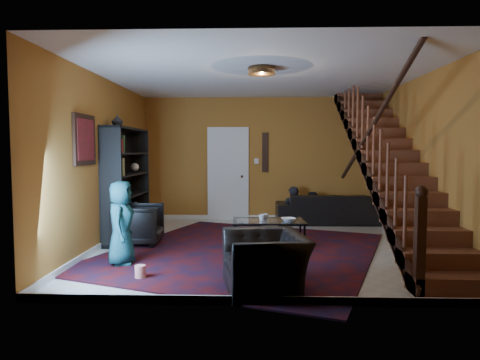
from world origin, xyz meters
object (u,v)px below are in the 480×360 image
at_px(bookshelf, 127,185).
at_px(sofa, 327,209).
at_px(armchair_left, 139,225).
at_px(armchair_right, 265,262).
at_px(coffee_table, 269,231).

height_order(bookshelf, sofa, bookshelf).
height_order(bookshelf, armchair_left, bookshelf).
height_order(armchair_right, coffee_table, armchair_right).
relative_size(armchair_left, coffee_table, 0.64).
xyz_separation_m(armchair_left, coffee_table, (2.19, -0.07, -0.09)).
bearing_deg(armchair_left, bookshelf, 29.41).
xyz_separation_m(sofa, coffee_table, (-1.36, -2.34, -0.07)).
xyz_separation_m(bookshelf, coffee_table, (2.54, -0.64, -0.71)).
distance_m(armchair_left, coffee_table, 2.19).
height_order(sofa, armchair_left, armchair_left).
distance_m(sofa, armchair_right, 4.78).
xyz_separation_m(sofa, armchair_right, (-1.48, -4.55, 0.00)).
bearing_deg(coffee_table, armchair_left, 178.25).
bearing_deg(armchair_right, bookshelf, -149.81).
xyz_separation_m(bookshelf, sofa, (3.90, 1.70, -0.64)).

